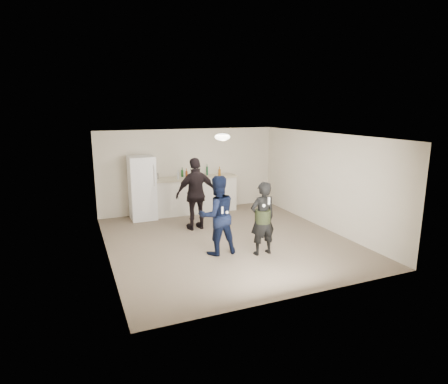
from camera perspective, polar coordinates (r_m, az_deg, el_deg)
name	(u,v)px	position (r m, az deg, el deg)	size (l,w,h in m)	color
floor	(227,240)	(9.08, 0.49, -7.36)	(6.00, 6.00, 0.00)	#6B5B4C
ceiling	(227,136)	(8.55, 0.52, 8.59)	(6.00, 6.00, 0.00)	silver
wall_back	(189,170)	(11.50, -5.35, 3.32)	(6.00, 6.00, 0.00)	beige
wall_front	(300,226)	(6.17, 11.49, -5.13)	(6.00, 6.00, 0.00)	beige
wall_left	(105,200)	(8.09, -17.75, -1.23)	(6.00, 6.00, 0.00)	beige
wall_right	(324,181)	(10.10, 15.02, 1.63)	(6.00, 6.00, 0.00)	beige
counter	(193,196)	(11.34, -4.67, -0.54)	(2.60, 0.56, 1.05)	silver
counter_top	(193,178)	(11.23, -4.72, 2.17)	(2.68, 0.64, 0.04)	#C5B199
fridge	(142,188)	(10.83, -12.36, 0.61)	(0.70, 0.70, 1.80)	white
fridge_handle	(154,175)	(10.45, -10.59, 2.49)	(0.02, 0.02, 0.60)	silver
ceiling_dome	(222,137)	(8.83, -0.25, 8.39)	(0.36, 0.36, 0.16)	white
shaker	(157,176)	(11.03, -10.13, 2.38)	(0.08, 0.08, 0.17)	#ADADB1
man	(217,215)	(8.03, -1.04, -3.56)	(0.84, 0.65, 1.73)	#101C43
woman	(263,218)	(8.06, 5.90, -4.04)	(0.58, 0.38, 1.60)	black
camo_shorts	(263,216)	(8.04, 5.91, -3.71)	(0.34, 0.34, 0.28)	#263217
spectator	(196,194)	(9.68, -4.25, -0.30)	(1.10, 0.46, 1.88)	black
remote_man	(222,210)	(7.73, -0.28, -2.77)	(0.04, 0.04, 0.15)	white
nunchuk_man	(227,212)	(7.82, 0.45, -3.12)	(0.07, 0.07, 0.07)	white
remote_woman	(269,201)	(7.73, 6.85, -1.34)	(0.04, 0.04, 0.15)	silver
nunchuk_woman	(264,206)	(7.73, 6.08, -2.08)	(0.07, 0.07, 0.07)	white
bottle_cluster	(196,173)	(11.24, -4.27, 2.85)	(1.37, 0.38, 0.26)	#134325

